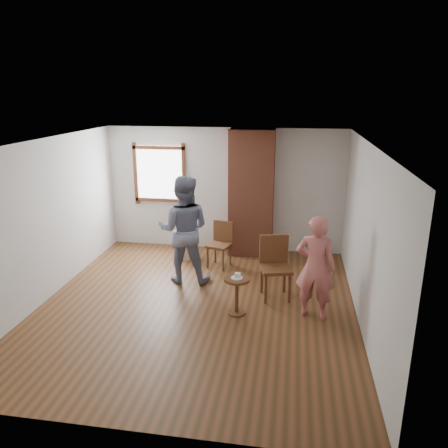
{
  "coord_description": "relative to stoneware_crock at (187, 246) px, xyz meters",
  "views": [
    {
      "loc": [
        1.44,
        -6.18,
        3.33
      ],
      "look_at": [
        0.31,
        0.8,
        1.15
      ],
      "focal_mm": 35.0,
      "sensor_mm": 36.0,
      "label": 1
    }
  ],
  "objects": [
    {
      "name": "person_pink",
      "position": [
        2.47,
        -2.08,
        0.55
      ],
      "size": [
        0.65,
        0.48,
        1.61
      ],
      "primitive_type": "imported",
      "rotation": [
        0.0,
        0.0,
        2.97
      ],
      "color": "#CB6965",
      "rests_on": "ground"
    },
    {
      "name": "brick_chimney",
      "position": [
        1.26,
        0.47,
        1.05
      ],
      "size": [
        0.9,
        0.5,
        2.6
      ],
      "primitive_type": "cube",
      "color": "#AD593D",
      "rests_on": "ground"
    },
    {
      "name": "dining_chair_left",
      "position": [
        0.75,
        -0.3,
        0.25
      ],
      "size": [
        0.51,
        0.51,
        0.89
      ],
      "rotation": [
        0.0,
        0.0,
        -0.28
      ],
      "color": "brown",
      "rests_on": "ground"
    },
    {
      "name": "cake_plate",
      "position": [
        1.31,
        -2.18,
        0.35
      ],
      "size": [
        0.18,
        0.18,
        0.01
      ],
      "primitive_type": "cylinder",
      "color": "white",
      "rests_on": "side_table"
    },
    {
      "name": "room_shell",
      "position": [
        0.6,
        -1.43,
        1.56
      ],
      "size": [
        5.04,
        5.52,
        2.62
      ],
      "color": "silver",
      "rests_on": "ground"
    },
    {
      "name": "dining_chair_right",
      "position": [
        1.85,
        -1.45,
        0.33
      ],
      "size": [
        0.58,
        0.58,
        1.03
      ],
      "rotation": [
        0.0,
        0.0,
        0.24
      ],
      "color": "brown",
      "rests_on": "ground"
    },
    {
      "name": "dark_pot",
      "position": [
        -0.01,
        0.01,
        -0.17
      ],
      "size": [
        0.2,
        0.2,
        0.17
      ],
      "primitive_type": "cylinder",
      "rotation": [
        0.0,
        0.0,
        -0.19
      ],
      "color": "black",
      "rests_on": "ground"
    },
    {
      "name": "stoneware_crock",
      "position": [
        0.0,
        0.0,
        0.0
      ],
      "size": [
        0.46,
        0.46,
        0.5
      ],
      "primitive_type": "cylinder",
      "rotation": [
        0.0,
        0.0,
        -0.19
      ],
      "color": "tan",
      "rests_on": "ground"
    },
    {
      "name": "man",
      "position": [
        0.22,
        -1.09,
        0.71
      ],
      "size": [
        0.99,
        0.8,
        1.93
      ],
      "primitive_type": "imported",
      "rotation": [
        0.0,
        0.0,
        3.21
      ],
      "color": "#15163A",
      "rests_on": "ground"
    },
    {
      "name": "side_table",
      "position": [
        1.31,
        -2.18,
        0.15
      ],
      "size": [
        0.4,
        0.4,
        0.6
      ],
      "color": "brown",
      "rests_on": "ground"
    },
    {
      "name": "ground",
      "position": [
        0.66,
        -2.03,
        -0.25
      ],
      "size": [
        5.5,
        5.5,
        0.0
      ],
      "primitive_type": "plane",
      "color": "brown",
      "rests_on": "ground"
    },
    {
      "name": "cake_slice",
      "position": [
        1.32,
        -2.18,
        0.39
      ],
      "size": [
        0.08,
        0.07,
        0.06
      ],
      "primitive_type": "cube",
      "color": "silver",
      "rests_on": "cake_plate"
    }
  ]
}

